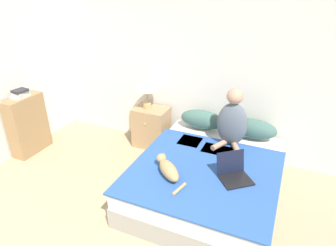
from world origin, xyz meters
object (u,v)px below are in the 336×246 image
cat_tabby (168,169)px  bookshelf (28,125)px  nightstand (151,127)px  table_lamp (146,85)px  pillow_near (202,119)px  bed (208,178)px  pillow_far (253,129)px  person_sitting (232,122)px  laptop_open (234,174)px  book_stack_top (20,93)px

cat_tabby → bookshelf: (-2.36, 0.31, -0.09)m
nightstand → table_lamp: size_ratio=1.32×
bookshelf → pillow_near: bearing=21.2°
nightstand → table_lamp: (-0.06, -0.00, 0.66)m
bed → table_lamp: size_ratio=4.13×
cat_tabby → nightstand: (-0.80, 1.19, -0.21)m
bed → nightstand: nightstand is taller
pillow_far → bed: bearing=-113.5°
table_lamp → bookshelf: (-1.50, -0.88, -0.54)m
person_sitting → nightstand: person_sitting is taller
cat_tabby → table_lamp: bearing=-11.0°
bed → pillow_far: (0.35, 0.80, 0.35)m
laptop_open → book_stack_top: book_stack_top is taller
nightstand → laptop_open: bearing=-33.2°
bed → person_sitting: (0.12, 0.51, 0.55)m
bookshelf → table_lamp: bearing=30.4°
bed → person_sitting: 0.76m
bed → person_sitting: person_sitting is taller
pillow_far → nightstand: bearing=-179.0°
cat_tabby → nightstand: size_ratio=0.79×
cat_tabby → bookshelf: size_ratio=0.56×
nightstand → bookshelf: bearing=-150.5°
cat_tabby → book_stack_top: 2.41m
pillow_far → book_stack_top: size_ratio=2.52×
laptop_open → pillow_near: bearing=84.6°
bed → book_stack_top: 2.79m
pillow_near → bookshelf: size_ratio=0.71×
pillow_near → table_lamp: size_ratio=1.32×
bed → cat_tabby: (-0.33, -0.41, 0.30)m
pillow_near → person_sitting: (0.47, -0.29, 0.19)m
laptop_open → bookshelf: (-3.02, 0.08, -0.07)m
pillow_near → pillow_far: same height
bed → pillow_far: bearing=66.5°
pillow_far → cat_tabby: bearing=-119.3°
person_sitting → book_stack_top: (-2.82, -0.62, 0.15)m
pillow_near → nightstand: size_ratio=1.00×
bookshelf → laptop_open: bearing=-1.4°
book_stack_top → person_sitting: bearing=12.3°
nightstand → bed: bearing=-34.4°
bed → pillow_near: (-0.35, 0.80, 0.35)m
pillow_far → table_lamp: size_ratio=1.32×
nightstand → book_stack_top: size_ratio=2.51×
person_sitting → laptop_open: 0.77m
book_stack_top → laptop_open: bearing=-1.4°
bookshelf → book_stack_top: 0.48m
nightstand → table_lamp: table_lamp is taller
pillow_far → table_lamp: 1.59m
pillow_far → laptop_open: bearing=-91.3°
person_sitting → bookshelf: person_sitting is taller
table_lamp → book_stack_top: 1.74m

